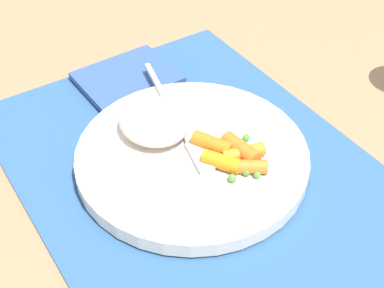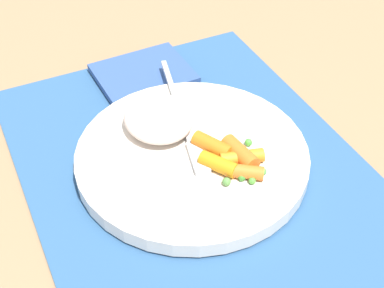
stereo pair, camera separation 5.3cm
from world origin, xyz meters
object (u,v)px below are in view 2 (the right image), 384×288
at_px(plate, 192,157).
at_px(carrot_portion, 230,157).
at_px(rice_mound, 159,118).
at_px(fork, 184,124).
at_px(napkin, 143,74).

height_order(plate, carrot_portion, carrot_portion).
relative_size(rice_mound, carrot_portion, 0.96).
bearing_deg(plate, fork, 167.00).
distance_m(carrot_portion, napkin, 0.20).
relative_size(fork, napkin, 1.71).
distance_m(plate, napkin, 0.17).
bearing_deg(fork, napkin, 178.53).
height_order(carrot_portion, napkin, carrot_portion).
distance_m(rice_mound, fork, 0.03).
distance_m(carrot_portion, fork, 0.07).
relative_size(plate, napkin, 2.10).
height_order(plate, fork, fork).
height_order(rice_mound, carrot_portion, rice_mound).
bearing_deg(fork, plate, -13.00).
relative_size(rice_mound, fork, 0.41).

